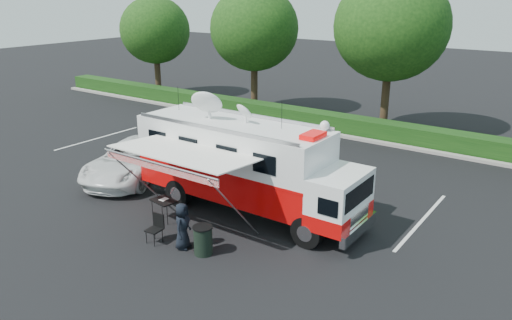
{
  "coord_description": "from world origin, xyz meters",
  "views": [
    {
      "loc": [
        9.98,
        -13.58,
        7.83
      ],
      "look_at": [
        0.0,
        0.5,
        1.9
      ],
      "focal_mm": 35.0,
      "sensor_mm": 36.0,
      "label": 1
    }
  ],
  "objects_px": {
    "command_truck": "(246,166)",
    "folding_table": "(164,201)",
    "white_suv": "(135,177)",
    "trash_bin": "(203,240)"
  },
  "relations": [
    {
      "from": "command_truck",
      "to": "folding_table",
      "type": "height_order",
      "value": "command_truck"
    },
    {
      "from": "folding_table",
      "to": "trash_bin",
      "type": "relative_size",
      "value": 1.06
    },
    {
      "from": "folding_table",
      "to": "trash_bin",
      "type": "xyz_separation_m",
      "value": [
        2.73,
        -1.04,
        -0.24
      ]
    },
    {
      "from": "folding_table",
      "to": "command_truck",
      "type": "bearing_deg",
      "value": 48.62
    },
    {
      "from": "command_truck",
      "to": "folding_table",
      "type": "relative_size",
      "value": 8.94
    },
    {
      "from": "command_truck",
      "to": "trash_bin",
      "type": "relative_size",
      "value": 9.44
    },
    {
      "from": "trash_bin",
      "to": "folding_table",
      "type": "bearing_deg",
      "value": 159.11
    },
    {
      "from": "white_suv",
      "to": "trash_bin",
      "type": "distance_m",
      "value": 7.73
    },
    {
      "from": "command_truck",
      "to": "folding_table",
      "type": "xyz_separation_m",
      "value": [
        -1.98,
        -2.25,
        -1.1
      ]
    },
    {
      "from": "command_truck",
      "to": "white_suv",
      "type": "distance_m",
      "value": 6.44
    }
  ]
}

